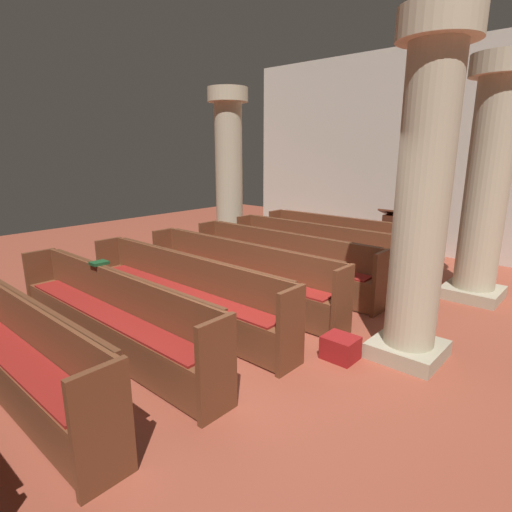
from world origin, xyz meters
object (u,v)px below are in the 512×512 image
at_px(pew_row_3, 238,272).
at_px(pew_row_5, 110,312).
at_px(pew_row_1, 316,248).
at_px(lectern, 389,238).
at_px(pew_row_4, 183,289).
at_px(hymn_book, 99,263).
at_px(pew_row_2, 281,259).
at_px(pew_row_0, 344,239).
at_px(pillar_far_side, 229,169).
at_px(kneeler_box_red, 340,348).
at_px(pillar_aisle_rear, 423,192).
at_px(pillar_aisle_side, 488,179).
at_px(pew_row_6, 9,343).

relative_size(pew_row_3, pew_row_5, 1.00).
distance_m(pew_row_1, lectern, 2.13).
bearing_deg(pew_row_4, hymn_book, -120.66).
relative_size(pew_row_1, lectern, 3.43).
xyz_separation_m(pew_row_4, hymn_book, (-0.52, -0.87, 0.45)).
xyz_separation_m(pew_row_1, pew_row_2, (0.00, -1.06, 0.00)).
relative_size(pew_row_0, pew_row_4, 1.00).
xyz_separation_m(pillar_far_side, lectern, (3.16, 1.77, -1.43)).
height_order(pew_row_3, kneeler_box_red, pew_row_3).
bearing_deg(pillar_aisle_rear, pew_row_3, -178.81).
xyz_separation_m(pew_row_0, lectern, (0.55, 0.99, -0.05)).
bearing_deg(pew_row_5, pew_row_0, 90.00).
height_order(pew_row_3, pillar_aisle_side, pillar_aisle_side).
bearing_deg(pew_row_3, pew_row_1, 90.00).
bearing_deg(pew_row_3, lectern, 82.51).
relative_size(pew_row_2, lectern, 3.43).
xyz_separation_m(pew_row_4, lectern, (0.55, 5.25, -0.05)).
bearing_deg(kneeler_box_red, pew_row_4, -164.96).
relative_size(pew_row_3, pew_row_4, 1.00).
bearing_deg(pew_row_4, pew_row_1, 90.00).
distance_m(pew_row_0, pew_row_5, 5.32).
bearing_deg(pew_row_5, pew_row_2, 90.00).
bearing_deg(pew_row_2, pew_row_6, -90.00).
relative_size(pew_row_2, pew_row_4, 1.00).
bearing_deg(pillar_far_side, pew_row_4, -53.21).
bearing_deg(pillar_aisle_rear, pew_row_1, 142.00).
distance_m(lectern, hymn_book, 6.24).
height_order(pillar_aisle_rear, kneeler_box_red, pillar_aisle_rear).
height_order(pew_row_0, pew_row_6, same).
height_order(pew_row_2, pew_row_5, same).
height_order(pillar_far_side, pillar_aisle_rear, same).
bearing_deg(hymn_book, pew_row_3, 75.04).
bearing_deg(pillar_far_side, lectern, 29.25).
height_order(pew_row_0, pew_row_2, same).
bearing_deg(lectern, pew_row_3, -97.49).
bearing_deg(kneeler_box_red, pew_row_1, 128.64).
xyz_separation_m(pew_row_0, pillar_aisle_side, (2.65, -0.51, 1.39)).
bearing_deg(lectern, pillar_aisle_rear, -63.01).
distance_m(pew_row_4, hymn_book, 1.11).
bearing_deg(pillar_far_side, kneeler_box_red, -31.81).
bearing_deg(pillar_aisle_side, pew_row_1, -168.29).
bearing_deg(hymn_book, pillar_far_side, 115.59).
xyz_separation_m(pillar_far_side, pillar_aisle_rear, (5.26, -2.36, 0.00)).
bearing_deg(hymn_book, pew_row_6, -67.58).
distance_m(pew_row_1, pillar_aisle_side, 3.04).
bearing_deg(lectern, pillar_aisle_side, -35.60).
xyz_separation_m(pew_row_6, lectern, (0.55, 7.38, -0.05)).
relative_size(pew_row_5, kneeler_box_red, 9.99).
bearing_deg(pew_row_6, pew_row_1, 90.00).
xyz_separation_m(pew_row_2, pillar_aisle_rear, (2.65, -1.01, 1.39)).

